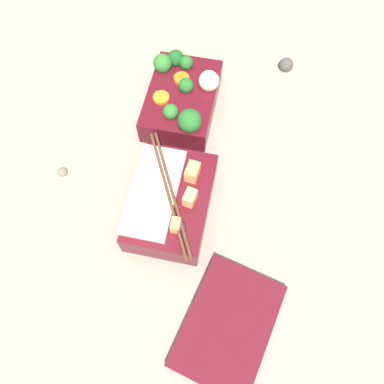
{
  "coord_description": "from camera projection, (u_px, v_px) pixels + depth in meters",
  "views": [
    {
      "loc": [
        0.33,
        0.1,
        0.6
      ],
      "look_at": [
        0.08,
        0.05,
        0.05
      ],
      "focal_mm": 35.0,
      "sensor_mm": 36.0,
      "label": 1
    }
  ],
  "objects": [
    {
      "name": "pebble_1",
      "position": [
        62.0,
        171.0,
        0.67
      ],
      "size": [
        0.02,
        0.02,
        0.02
      ],
      "primitive_type": "sphere",
      "color": "#7A6B5B",
      "rests_on": "ground_plane"
    },
    {
      "name": "ground_plane",
      "position": [
        176.0,
        163.0,
        0.69
      ],
      "size": [
        3.0,
        3.0,
        0.0
      ],
      "primitive_type": "plane",
      "color": "gray"
    },
    {
      "name": "bento_lid",
      "position": [
        228.0,
        325.0,
        0.56
      ],
      "size": [
        0.2,
        0.16,
        0.01
      ],
      "primitive_type": "cube",
      "rotation": [
        0.0,
        0.0,
        -0.23
      ],
      "color": "#510F19",
      "rests_on": "ground_plane"
    },
    {
      "name": "bento_tray_rice",
      "position": [
        170.0,
        201.0,
        0.62
      ],
      "size": [
        0.21,
        0.13,
        0.08
      ],
      "color": "#510F19",
      "rests_on": "ground_plane"
    },
    {
      "name": "pebble_2",
      "position": [
        286.0,
        65.0,
        0.78
      ],
      "size": [
        0.03,
        0.03,
        0.03
      ],
      "primitive_type": "sphere",
      "color": "#474442",
      "rests_on": "ground_plane"
    },
    {
      "name": "bento_tray_vegetable",
      "position": [
        183.0,
        98.0,
        0.71
      ],
      "size": [
        0.18,
        0.13,
        0.08
      ],
      "color": "#510F19",
      "rests_on": "ground_plane"
    }
  ]
}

